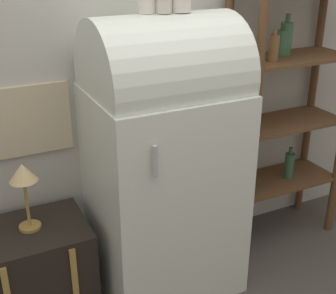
% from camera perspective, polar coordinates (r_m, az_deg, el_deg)
% --- Properties ---
extents(wall_back, '(7.00, 0.09, 2.70)m').
position_cam_1_polar(wall_back, '(2.60, -4.05, 12.98)').
color(wall_back, '#B7B7AD').
rests_on(wall_back, ground_plane).
extents(refrigerator, '(0.74, 0.67, 1.53)m').
position_cam_1_polar(refrigerator, '(2.47, -0.54, -1.17)').
color(refrigerator, silver).
rests_on(refrigerator, ground_plane).
extents(suitcase_trunk, '(0.58, 0.45, 0.51)m').
position_cam_1_polar(suitcase_trunk, '(2.62, -16.01, -14.32)').
color(suitcase_trunk, black).
rests_on(suitcase_trunk, ground_plane).
extents(shelf_unit, '(0.75, 0.36, 1.62)m').
position_cam_1_polar(shelf_unit, '(2.98, 14.22, 5.40)').
color(shelf_unit, brown).
rests_on(shelf_unit, ground_plane).
extents(desk_lamp, '(0.14, 0.14, 0.36)m').
position_cam_1_polar(desk_lamp, '(2.36, -17.19, -3.76)').
color(desk_lamp, '#AD8942').
rests_on(desk_lamp, suitcase_trunk).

